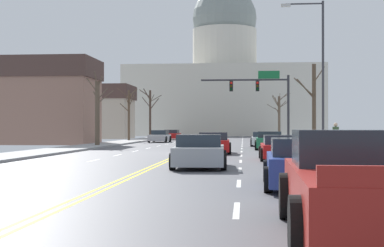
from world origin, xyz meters
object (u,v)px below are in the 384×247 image
Objects in this scene: signal_gantry at (263,92)px; sedan_near_00 at (262,139)px; sedan_near_02 at (214,144)px; sedan_near_01 at (269,141)px; sedan_near_05 at (302,164)px; sedan_near_04 at (199,152)px; pedestrian_00 at (336,137)px; pickup_truck_near_06 at (362,188)px; street_lamp_right at (318,63)px; sedan_oncoming_01 at (172,135)px; sedan_near_03 at (280,148)px; sedan_oncoming_00 at (160,137)px.

signal_gantry is 1.73× the size of sedan_near_00.
signal_gantry is at bearing 78.13° from sedan_near_02.
sedan_near_02 is (-3.61, -6.25, -0.01)m from sedan_near_01.
sedan_near_05 is (3.34, -19.04, 0.02)m from sedan_near_02.
pedestrian_00 is (6.69, 9.09, 0.47)m from sedan_near_04.
sedan_near_01 is 9.78m from pedestrian_00.
signal_gantry is 29.31m from sedan_near_04.
sedan_near_04 is 0.82× the size of pickup_truck_near_06.
street_lamp_right reaches higher than sedan_near_01.
sedan_oncoming_01 is at bearing 99.78° from pickup_truck_near_06.
sedan_near_03 is (-2.51, -5.52, -4.71)m from street_lamp_right.
sedan_near_05 is at bearing -90.29° from signal_gantry.
sedan_near_00 is 39.14m from pickup_truck_near_06.
sedan_near_02 is (-6.07, 1.02, -4.68)m from street_lamp_right.
street_lamp_right reaches higher than sedan_near_05.
sedan_near_03 reaches higher than sedan_near_00.
sedan_near_01 reaches higher than sedan_near_03.
sedan_near_01 reaches higher than sedan_oncoming_01.
signal_gantry is 17.95m from street_lamp_right.
sedan_near_05 reaches higher than sedan_near_02.
sedan_near_02 reaches higher than sedan_oncoming_00.
sedan_near_04 reaches higher than sedan_near_00.
pickup_truck_near_06 is 3.22× the size of pedestrian_00.
sedan_near_03 is 44.74m from sedan_oncoming_01.
sedan_near_04 is at bearing -89.62° from sedan_near_02.
sedan_near_00 is at bearing 90.63° from sedan_near_03.
sedan_near_05 is at bearing -90.00° from sedan_near_00.
sedan_oncoming_01 is (-7.35, 48.95, -0.02)m from sedan_near_04.
sedan_oncoming_00 is at bearing 105.65° from sedan_near_02.
pickup_truck_near_06 is at bearing -89.98° from signal_gantry.
sedan_near_00 is 16.69m from pedestrian_00.
sedan_near_03 is 0.80× the size of pickup_truck_near_06.
sedan_near_00 is 0.99× the size of sedan_oncoming_00.
sedan_near_04 is (-3.52, -18.32, -0.00)m from sedan_near_01.
sedan_near_04 is at bearing 104.12° from pickup_truck_near_06.
sedan_oncoming_01 is (-10.82, 43.41, 0.01)m from sedan_near_03.
street_lamp_right is 7.73m from sedan_near_02.
street_lamp_right is at bearing 61.58° from sedan_near_04.
signal_gantry is 1.77× the size of sedan_near_04.
pedestrian_00 is (13.77, -27.98, 0.49)m from sedan_oncoming_00.
sedan_near_02 is 12.08m from sedan_near_04.
signal_gantry is 4.67× the size of pedestrian_00.
sedan_near_02 is at bearing -101.87° from signal_gantry.
sedan_near_04 is 37.74m from sedan_oncoming_00.
sedan_near_00 is at bearing 90.29° from pickup_truck_near_06.
street_lamp_right reaches higher than signal_gantry.
sedan_near_00 is at bearing 82.70° from sedan_near_04.
sedan_near_03 is 0.97× the size of sedan_near_05.
pickup_truck_near_06 is 23.04m from pedestrian_00.
signal_gantry reaches higher than sedan_near_03.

